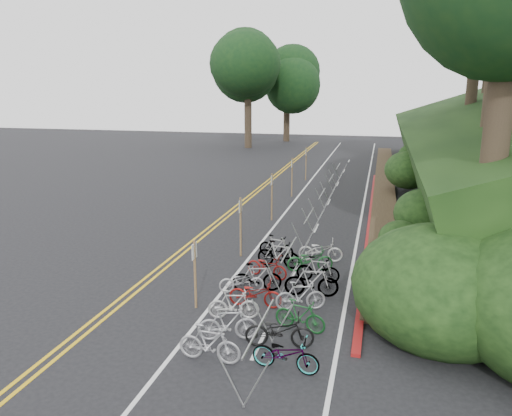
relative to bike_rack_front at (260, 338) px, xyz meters
The scene contains 10 objects.
ground 4.81m from the bike_rack_front, 136.42° to the left, with size 120.00×120.00×0.00m, color black.
road_markings 13.67m from the bike_rack_front, 101.80° to the left, with size 7.47×80.00×0.01m.
red_curb 15.45m from the bike_rack_front, 81.51° to the left, with size 0.25×28.00×0.10m, color maroon.
embankment 24.30m from the bike_rack_front, 66.84° to the left, with size 14.30×48.14×9.11m.
bike_rack_front is the anchor object (origin of this frame).
bike_racks_rest 16.26m from the bike_rack_front, 91.49° to the left, with size 1.14×23.00×1.17m.
signpost_near 4.22m from the bike_rack_front, 132.61° to the left, with size 0.08×0.40×2.25m.
signposts_rest 17.49m from the bike_rack_front, 99.29° to the left, with size 0.08×18.40×2.50m.
bike_front 5.00m from the bike_rack_front, 110.87° to the left, with size 1.55×0.54×0.81m, color #9E9EA3.
bike_valet 4.34m from the bike_rack_front, 94.54° to the left, with size 2.86×10.10×1.09m.
Camera 1 is at (6.04, -14.00, 6.87)m, focal length 35.00 mm.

